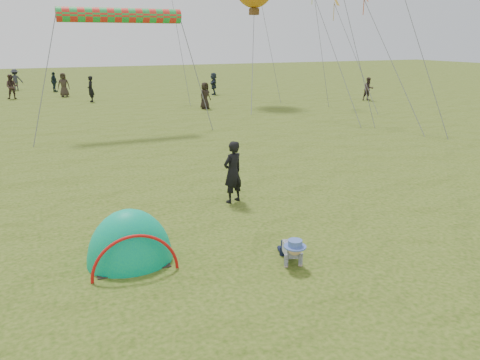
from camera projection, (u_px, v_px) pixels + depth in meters
name	position (u px, v px, depth m)	size (l,w,h in m)	color
ground	(279.00, 283.00, 8.38)	(140.00, 140.00, 0.00)	#26430B
crawling_toddler	(292.00, 249.00, 9.05)	(0.54, 0.77, 0.59)	black
popup_tent	(131.00, 261.00, 9.20)	(1.66, 1.37, 2.15)	#008C84
standing_adult	(233.00, 172.00, 12.31)	(0.61, 0.40, 1.66)	black
crowd_person_1	(368.00, 89.00, 32.79)	(0.78, 0.61, 1.60)	#3C2D29
crowd_person_2	(54.00, 82.00, 38.13)	(0.93, 0.39, 1.58)	black
crowd_person_3	(15.00, 80.00, 39.19)	(1.13, 0.65, 1.75)	#2B2B34
crowd_person_4	(205.00, 96.00, 28.86)	(0.79, 0.52, 1.63)	black
crowd_person_7	(12.00, 87.00, 33.51)	(0.85, 0.66, 1.74)	#3E2B27
crowd_person_11	(214.00, 84.00, 36.18)	(1.55, 0.49, 1.67)	#222A36
crowd_person_12	(91.00, 89.00, 32.01)	(0.64, 0.42, 1.75)	black
crowd_person_16	(64.00, 85.00, 34.89)	(0.86, 0.56, 1.76)	#332920
rainbow_tube_kite	(121.00, 15.00, 20.70)	(0.64, 0.64, 5.41)	red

